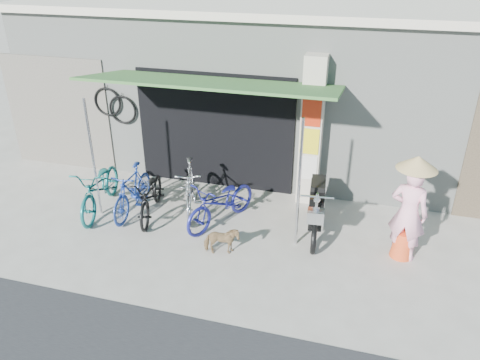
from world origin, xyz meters
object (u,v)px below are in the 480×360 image
(nun, at_px, (409,210))
(bike_navy, at_px, (222,202))
(bike_silver, at_px, (190,188))
(street_dog, at_px, (222,241))
(bike_black, at_px, (151,195))
(bike_blue, at_px, (132,191))
(moped, at_px, (316,206))
(bike_teal, at_px, (100,187))

(nun, bearing_deg, bike_navy, 14.16)
(bike_silver, bearing_deg, street_dog, -67.68)
(bike_black, distance_m, nun, 4.70)
(bike_silver, xyz_separation_m, bike_navy, (0.73, -0.27, -0.06))
(bike_blue, bearing_deg, bike_black, -1.19)
(moped, bearing_deg, bike_silver, 174.90)
(nun, bearing_deg, bike_teal, 16.91)
(bike_teal, height_order, bike_navy, bike_teal)
(street_dog, distance_m, moped, 1.89)
(bike_black, height_order, moped, moped)
(bike_black, height_order, street_dog, bike_black)
(bike_teal, distance_m, street_dog, 2.87)
(bike_blue, height_order, bike_black, bike_blue)
(bike_navy, bearing_deg, bike_teal, -150.60)
(bike_teal, height_order, bike_blue, bike_teal)
(bike_black, height_order, bike_silver, bike_silver)
(moped, bearing_deg, bike_navy, -176.36)
(bike_navy, bearing_deg, bike_silver, -174.12)
(bike_navy, bearing_deg, bike_black, -151.38)
(bike_silver, bearing_deg, nun, -24.40)
(bike_teal, xyz_separation_m, bike_black, (1.05, 0.08, -0.06))
(street_dog, relative_size, moped, 0.32)
(bike_teal, bearing_deg, street_dog, -26.20)
(bike_teal, bearing_deg, moped, -4.58)
(bike_blue, relative_size, bike_navy, 0.92)
(bike_blue, bearing_deg, bike_teal, -174.04)
(bike_black, distance_m, street_dog, 1.92)
(bike_black, relative_size, nun, 0.89)
(bike_navy, distance_m, nun, 3.31)
(bike_silver, bearing_deg, bike_black, -171.72)
(bike_black, bearing_deg, moped, -6.91)
(bike_teal, distance_m, moped, 4.22)
(bike_silver, relative_size, nun, 0.92)
(bike_black, bearing_deg, bike_blue, 167.14)
(bike_blue, distance_m, bike_navy, 1.81)
(moped, distance_m, nun, 1.65)
(nun, bearing_deg, street_dog, 31.61)
(bike_teal, relative_size, bike_navy, 1.10)
(bike_black, xyz_separation_m, bike_navy, (1.41, 0.07, 0.02))
(moped, xyz_separation_m, nun, (1.53, -0.43, 0.42))
(bike_silver, bearing_deg, bike_blue, 179.16)
(bike_silver, distance_m, nun, 4.05)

